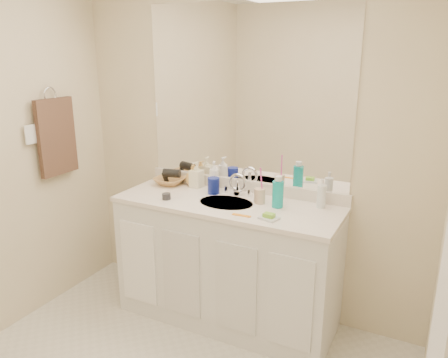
% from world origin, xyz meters
% --- Properties ---
extents(wall_back, '(2.60, 0.02, 2.40)m').
position_xyz_m(wall_back, '(0.00, 1.30, 1.20)').
color(wall_back, beige).
rests_on(wall_back, floor).
extents(vanity_cabinet, '(1.50, 0.55, 0.85)m').
position_xyz_m(vanity_cabinet, '(0.00, 1.02, 0.42)').
color(vanity_cabinet, white).
rests_on(vanity_cabinet, floor).
extents(countertop, '(1.52, 0.57, 0.03)m').
position_xyz_m(countertop, '(0.00, 1.02, 0.86)').
color(countertop, white).
rests_on(countertop, vanity_cabinet).
extents(backsplash, '(1.52, 0.03, 0.08)m').
position_xyz_m(backsplash, '(0.00, 1.29, 0.92)').
color(backsplash, silver).
rests_on(backsplash, countertop).
extents(sink_basin, '(0.37, 0.37, 0.02)m').
position_xyz_m(sink_basin, '(0.00, 1.00, 0.87)').
color(sink_basin, beige).
rests_on(sink_basin, countertop).
extents(faucet, '(0.02, 0.02, 0.11)m').
position_xyz_m(faucet, '(0.00, 1.18, 0.94)').
color(faucet, silver).
rests_on(faucet, countertop).
extents(mirror, '(1.48, 0.01, 1.20)m').
position_xyz_m(mirror, '(0.00, 1.29, 1.56)').
color(mirror, white).
rests_on(mirror, wall_back).
extents(blue_mug, '(0.10, 0.10, 0.11)m').
position_xyz_m(blue_mug, '(-0.16, 1.13, 0.94)').
color(blue_mug, navy).
rests_on(blue_mug, countertop).
extents(tan_cup, '(0.08, 0.08, 0.10)m').
position_xyz_m(tan_cup, '(0.20, 1.10, 0.93)').
color(tan_cup, '#D1B393').
rests_on(tan_cup, countertop).
extents(toothbrush, '(0.02, 0.04, 0.19)m').
position_xyz_m(toothbrush, '(0.21, 1.10, 1.03)').
color(toothbrush, '#ED3EAF').
rests_on(toothbrush, tan_cup).
extents(mouthwash_bottle, '(0.09, 0.09, 0.17)m').
position_xyz_m(mouthwash_bottle, '(0.33, 1.08, 0.97)').
color(mouthwash_bottle, '#0DA4A5').
rests_on(mouthwash_bottle, countertop).
extents(clear_pump_bottle, '(0.06, 0.06, 0.15)m').
position_xyz_m(clear_pump_bottle, '(0.58, 1.20, 0.95)').
color(clear_pump_bottle, white).
rests_on(clear_pump_bottle, countertop).
extents(soap_dish, '(0.12, 0.11, 0.01)m').
position_xyz_m(soap_dish, '(0.36, 0.86, 0.89)').
color(soap_dish, silver).
rests_on(soap_dish, countertop).
extents(green_soap, '(0.07, 0.05, 0.02)m').
position_xyz_m(green_soap, '(0.36, 0.86, 0.90)').
color(green_soap, '#7DC42F').
rests_on(green_soap, soap_dish).
extents(orange_comb, '(0.12, 0.03, 0.00)m').
position_xyz_m(orange_comb, '(0.19, 0.83, 0.88)').
color(orange_comb, orange).
rests_on(orange_comb, countertop).
extents(dark_jar, '(0.08, 0.08, 0.04)m').
position_xyz_m(dark_jar, '(-0.39, 0.88, 0.90)').
color(dark_jar, '#27272C').
rests_on(dark_jar, countertop).
extents(soap_bottle_white, '(0.10, 0.10, 0.21)m').
position_xyz_m(soap_bottle_white, '(-0.20, 1.22, 0.98)').
color(soap_bottle_white, white).
rests_on(soap_bottle_white, countertop).
extents(soap_bottle_cream, '(0.09, 0.09, 0.19)m').
position_xyz_m(soap_bottle_cream, '(-0.35, 1.21, 0.98)').
color(soap_bottle_cream, '#FFF9CF').
rests_on(soap_bottle_cream, countertop).
extents(soap_bottle_yellow, '(0.15, 0.15, 0.16)m').
position_xyz_m(soap_bottle_yellow, '(-0.39, 1.23, 0.96)').
color(soap_bottle_yellow, '#DFAC56').
rests_on(soap_bottle_yellow, countertop).
extents(wicker_basket, '(0.23, 0.23, 0.05)m').
position_xyz_m(wicker_basket, '(-0.56, 1.17, 0.91)').
color(wicker_basket, '#B07F47').
rests_on(wicker_basket, countertop).
extents(hair_dryer, '(0.14, 0.09, 0.06)m').
position_xyz_m(hair_dryer, '(-0.54, 1.17, 0.97)').
color(hair_dryer, black).
rests_on(hair_dryer, wicker_basket).
extents(towel_ring, '(0.01, 0.11, 0.11)m').
position_xyz_m(towel_ring, '(-1.27, 0.77, 1.55)').
color(towel_ring, silver).
rests_on(towel_ring, wall_left).
extents(hand_towel, '(0.04, 0.32, 0.55)m').
position_xyz_m(hand_towel, '(-1.25, 0.77, 1.25)').
color(hand_towel, '#2E1F18').
rests_on(hand_towel, towel_ring).
extents(switch_plate, '(0.01, 0.08, 0.13)m').
position_xyz_m(switch_plate, '(-1.27, 0.57, 1.30)').
color(switch_plate, white).
rests_on(switch_plate, wall_left).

